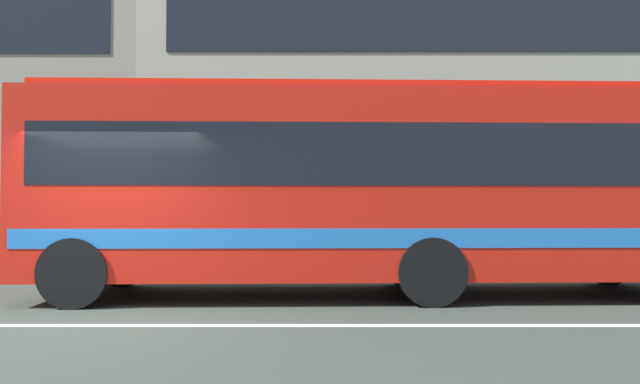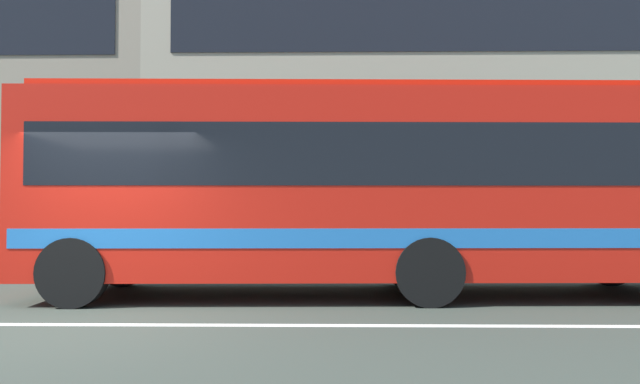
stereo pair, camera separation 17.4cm
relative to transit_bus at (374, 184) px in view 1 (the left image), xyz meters
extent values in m
plane|color=#353C34|center=(-3.89, -2.51, -1.82)|extent=(160.00, 160.00, 0.00)
cube|color=silver|center=(-3.89, -2.51, -1.82)|extent=(60.00, 0.16, 0.01)
cube|color=#A09883|center=(5.43, 14.70, 4.86)|extent=(24.49, 11.35, 13.36)
cube|color=black|center=(5.43, 9.01, 5.92)|extent=(22.53, 0.04, 2.67)
cube|color=red|center=(0.00, 0.00, -0.05)|extent=(10.94, 2.82, 2.84)
cube|color=black|center=(0.00, 0.00, 0.37)|extent=(10.29, 2.82, 0.91)
cube|color=blue|center=(0.00, 0.00, -0.83)|extent=(10.73, 2.84, 0.28)
cube|color=red|center=(0.00, 0.00, 1.43)|extent=(10.50, 2.41, 0.12)
cube|color=black|center=(-5.44, -0.16, 0.37)|extent=(0.09, 2.10, 1.00)
cylinder|color=black|center=(-4.40, -1.28, -1.32)|extent=(1.01, 0.31, 1.00)
cylinder|color=black|center=(-4.47, 1.02, -1.32)|extent=(1.01, 0.31, 1.00)
cylinder|color=black|center=(0.70, -1.13, -1.32)|extent=(1.01, 0.31, 1.00)
cylinder|color=black|center=(0.63, 1.17, -1.32)|extent=(1.01, 0.31, 1.00)
cylinder|color=black|center=(4.40, 1.28, -1.32)|extent=(1.01, 0.31, 1.00)
camera|label=1|loc=(-0.91, -9.65, -0.40)|focal=33.02mm
camera|label=2|loc=(-0.74, -9.64, -0.40)|focal=33.02mm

